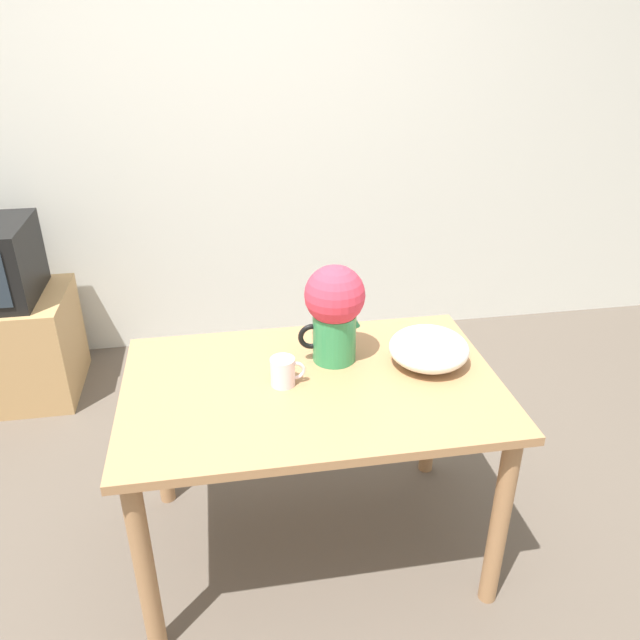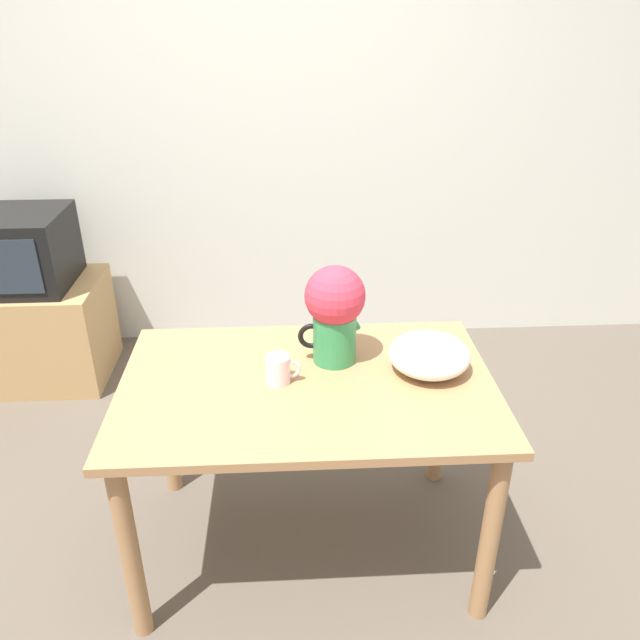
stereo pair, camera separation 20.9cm
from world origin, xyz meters
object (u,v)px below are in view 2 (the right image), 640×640
(coffee_mug, at_px, (279,369))
(white_bowl, at_px, (429,355))
(flower_vase, at_px, (335,309))
(tv_set, at_px, (13,250))

(coffee_mug, distance_m, white_bowl, 0.50)
(flower_vase, relative_size, tv_set, 0.65)
(coffee_mug, height_order, white_bowl, white_bowl)
(coffee_mug, relative_size, tv_set, 0.21)
(white_bowl, relative_size, tv_set, 0.51)
(white_bowl, bearing_deg, coffee_mug, -174.97)
(flower_vase, height_order, tv_set, flower_vase)
(flower_vase, height_order, coffee_mug, flower_vase)
(flower_vase, xyz_separation_m, coffee_mug, (-0.19, -0.13, -0.15))
(flower_vase, xyz_separation_m, white_bowl, (0.31, -0.09, -0.14))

